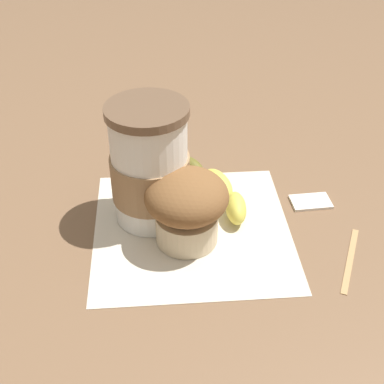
{
  "coord_description": "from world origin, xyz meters",
  "views": [
    {
      "loc": [
        -0.07,
        -0.48,
        0.42
      ],
      "look_at": [
        0.0,
        0.0,
        0.06
      ],
      "focal_mm": 50.0,
      "sensor_mm": 36.0,
      "label": 1
    }
  ],
  "objects": [
    {
      "name": "paper_napkin",
      "position": [
        0.0,
        0.0,
        0.0
      ],
      "size": [
        0.25,
        0.25,
        0.0
      ],
      "primitive_type": "cube",
      "rotation": [
        0.0,
        0.0,
        -0.06
      ],
      "color": "beige",
      "rests_on": "ground_plane"
    },
    {
      "name": "muffin",
      "position": [
        -0.01,
        -0.02,
        0.05
      ],
      "size": [
        0.09,
        0.09,
        0.09
      ],
      "color": "beige",
      "rests_on": "paper_napkin"
    },
    {
      "name": "banana",
      "position": [
        0.04,
        0.06,
        0.02
      ],
      "size": [
        0.08,
        0.15,
        0.03
      ],
      "color": "#D6CC4C",
      "rests_on": "paper_napkin"
    },
    {
      "name": "sugar_packet",
      "position": [
        0.16,
        0.03,
        0.0
      ],
      "size": [
        0.05,
        0.03,
        0.01
      ],
      "primitive_type": "cube",
      "rotation": [
        0.0,
        0.0,
        3.14
      ],
      "color": "white",
      "rests_on": "ground_plane"
    },
    {
      "name": "wooden_stirrer",
      "position": [
        0.17,
        -0.08,
        0.0
      ],
      "size": [
        0.06,
        0.1,
        0.0
      ],
      "primitive_type": "cube",
      "rotation": [
        0.0,
        0.0,
        1.08
      ],
      "color": "tan",
      "rests_on": "ground_plane"
    },
    {
      "name": "ground_plane",
      "position": [
        0.0,
        0.0,
        0.0
      ],
      "size": [
        3.0,
        3.0,
        0.0
      ],
      "primitive_type": "plane",
      "color": "brown"
    },
    {
      "name": "coffee_cup",
      "position": [
        -0.04,
        0.03,
        0.07
      ],
      "size": [
        0.09,
        0.09,
        0.15
      ],
      "color": "white",
      "rests_on": "paper_napkin"
    }
  ]
}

